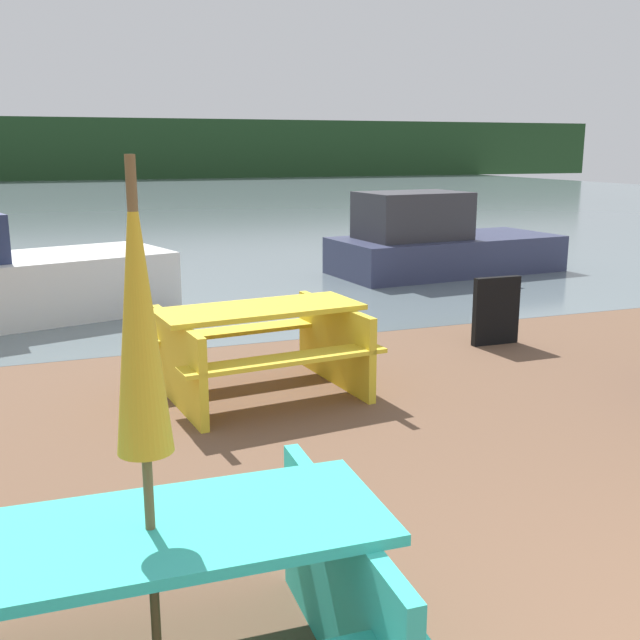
% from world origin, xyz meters
% --- Properties ---
extents(water, '(60.00, 50.00, 0.00)m').
position_xyz_m(water, '(0.00, 31.58, -0.00)').
color(water, slate).
rests_on(water, ground_plane).
extents(far_treeline, '(80.00, 1.60, 4.00)m').
position_xyz_m(far_treeline, '(0.00, 51.58, 2.00)').
color(far_treeline, '#1E3D1E').
rests_on(far_treeline, water).
extents(picnic_table_teal, '(1.79, 1.43, 0.77)m').
position_xyz_m(picnic_table_teal, '(-2.32, 1.37, 0.47)').
color(picnic_table_teal, '#33B7A8').
rests_on(picnic_table_teal, ground_plane).
extents(picnic_table_yellow, '(1.89, 1.56, 0.78)m').
position_xyz_m(picnic_table_yellow, '(-0.91, 4.91, 0.47)').
color(picnic_table_yellow, yellow).
rests_on(picnic_table_yellow, ground_plane).
extents(umbrella_gold, '(0.20, 0.20, 2.10)m').
position_xyz_m(umbrella_gold, '(-2.32, 1.37, 1.55)').
color(umbrella_gold, brown).
rests_on(umbrella_gold, ground_plane).
extents(boat, '(4.07, 2.06, 1.40)m').
position_xyz_m(boat, '(3.71, 10.11, 0.50)').
color(boat, '#333856').
rests_on(boat, water).
extents(signboard, '(0.55, 0.08, 0.75)m').
position_xyz_m(signboard, '(1.98, 5.64, 0.38)').
color(signboard, black).
rests_on(signboard, ground_plane).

